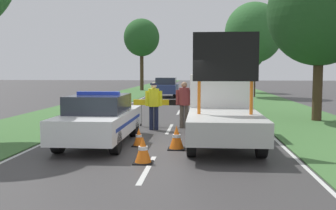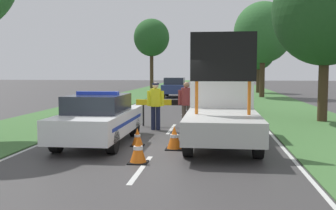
{
  "view_description": "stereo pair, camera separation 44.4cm",
  "coord_description": "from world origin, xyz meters",
  "px_view_note": "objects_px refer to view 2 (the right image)",
  "views": [
    {
      "loc": [
        1.2,
        -10.92,
        2.21
      ],
      "look_at": [
        0.12,
        1.71,
        1.1
      ],
      "focal_mm": 42.0,
      "sensor_mm": 36.0,
      "label": 1
    },
    {
      "loc": [
        1.64,
        -10.87,
        2.21
      ],
      "look_at": [
        0.12,
        1.71,
        1.1
      ],
      "focal_mm": 42.0,
      "sensor_mm": 36.0,
      "label": 2
    }
  ],
  "objects_px": {
    "queued_car_sedan_black": "(221,97)",
    "roadside_tree_mid_left": "(326,11)",
    "police_car": "(99,119)",
    "roadside_tree_mid_right": "(263,33)",
    "work_truck": "(222,108)",
    "police_officer": "(156,102)",
    "road_barrier": "(172,104)",
    "queued_car_suv_grey": "(222,92)",
    "roadside_tree_near_left": "(152,38)",
    "traffic_cone_behind_barrier": "(137,137)",
    "pedestrian_civilian": "(186,101)",
    "roadside_tree_far_left": "(259,53)",
    "queued_car_hatch_blue": "(175,87)",
    "traffic_cone_near_truck": "(138,150)",
    "traffic_cone_near_police": "(174,138)",
    "traffic_cone_centre_front": "(94,122)"
  },
  "relations": [
    {
      "from": "police_officer",
      "to": "roadside_tree_near_left",
      "type": "xyz_separation_m",
      "value": [
        -4.9,
        29.14,
        4.8
      ]
    },
    {
      "from": "traffic_cone_near_truck",
      "to": "queued_car_sedan_black",
      "type": "distance_m",
      "value": 12.18
    },
    {
      "from": "queued_car_sedan_black",
      "to": "roadside_tree_mid_left",
      "type": "bearing_deg",
      "value": 140.94
    },
    {
      "from": "queued_car_sedan_black",
      "to": "roadside_tree_mid_left",
      "type": "height_order",
      "value": "roadside_tree_mid_left"
    },
    {
      "from": "police_car",
      "to": "police_officer",
      "type": "height_order",
      "value": "police_officer"
    },
    {
      "from": "queued_car_sedan_black",
      "to": "queued_car_suv_grey",
      "type": "xyz_separation_m",
      "value": [
        0.09,
        5.59,
        -0.01
      ]
    },
    {
      "from": "police_officer",
      "to": "queued_car_suv_grey",
      "type": "xyz_separation_m",
      "value": [
        2.63,
        12.23,
        -0.27
      ]
    },
    {
      "from": "pedestrian_civilian",
      "to": "queued_car_suv_grey",
      "type": "distance_m",
      "value": 11.75
    },
    {
      "from": "work_truck",
      "to": "police_officer",
      "type": "height_order",
      "value": "work_truck"
    },
    {
      "from": "queued_car_sedan_black",
      "to": "queued_car_suv_grey",
      "type": "distance_m",
      "value": 5.59
    },
    {
      "from": "police_car",
      "to": "queued_car_sedan_black",
      "type": "relative_size",
      "value": 1.13
    },
    {
      "from": "road_barrier",
      "to": "traffic_cone_behind_barrier",
      "type": "relative_size",
      "value": 5.35
    },
    {
      "from": "police_car",
      "to": "work_truck",
      "type": "relative_size",
      "value": 0.85
    },
    {
      "from": "traffic_cone_centre_front",
      "to": "queued_car_hatch_blue",
      "type": "distance_m",
      "value": 18.81
    },
    {
      "from": "queued_car_suv_grey",
      "to": "police_officer",
      "type": "bearing_deg",
      "value": 77.85
    },
    {
      "from": "police_car",
      "to": "roadside_tree_mid_right",
      "type": "bearing_deg",
      "value": 73.19
    },
    {
      "from": "traffic_cone_centre_front",
      "to": "queued_car_suv_grey",
      "type": "height_order",
      "value": "queued_car_suv_grey"
    },
    {
      "from": "traffic_cone_centre_front",
      "to": "police_car",
      "type": "bearing_deg",
      "value": -69.41
    },
    {
      "from": "roadside_tree_mid_right",
      "to": "police_car",
      "type": "bearing_deg",
      "value": -108.56
    },
    {
      "from": "traffic_cone_near_police",
      "to": "queued_car_suv_grey",
      "type": "xyz_separation_m",
      "value": [
        1.55,
        15.82,
        0.46
      ]
    },
    {
      "from": "pedestrian_civilian",
      "to": "queued_car_sedan_black",
      "type": "relative_size",
      "value": 0.43
    },
    {
      "from": "roadside_tree_near_left",
      "to": "queued_car_suv_grey",
      "type": "bearing_deg",
      "value": -66.0
    },
    {
      "from": "roadside_tree_near_left",
      "to": "roadside_tree_mid_left",
      "type": "distance_m",
      "value": 28.52
    },
    {
      "from": "queued_car_suv_grey",
      "to": "work_truck",
      "type": "bearing_deg",
      "value": 89.11
    },
    {
      "from": "police_officer",
      "to": "traffic_cone_near_police",
      "type": "bearing_deg",
      "value": 121.01
    },
    {
      "from": "pedestrian_civilian",
      "to": "roadside_tree_mid_right",
      "type": "bearing_deg",
      "value": 88.71
    },
    {
      "from": "pedestrian_civilian",
      "to": "queued_car_sedan_black",
      "type": "height_order",
      "value": "pedestrian_civilian"
    },
    {
      "from": "work_truck",
      "to": "queued_car_suv_grey",
      "type": "distance_m",
      "value": 14.39
    },
    {
      "from": "roadside_tree_mid_right",
      "to": "roadside_tree_far_left",
      "type": "xyz_separation_m",
      "value": [
        0.39,
        6.73,
        -1.4
      ]
    },
    {
      "from": "work_truck",
      "to": "roadside_tree_mid_right",
      "type": "height_order",
      "value": "roadside_tree_mid_right"
    },
    {
      "from": "queued_car_sedan_black",
      "to": "roadside_tree_far_left",
      "type": "xyz_separation_m",
      "value": [
        3.9,
        18.97,
        3.13
      ]
    },
    {
      "from": "police_car",
      "to": "pedestrian_civilian",
      "type": "distance_m",
      "value": 4.27
    },
    {
      "from": "pedestrian_civilian",
      "to": "roadside_tree_mid_left",
      "type": "distance_m",
      "value": 7.29
    },
    {
      "from": "police_car",
      "to": "police_officer",
      "type": "xyz_separation_m",
      "value": [
        1.28,
        2.95,
        0.29
      ]
    },
    {
      "from": "police_officer",
      "to": "traffic_cone_near_truck",
      "type": "relative_size",
      "value": 2.75
    },
    {
      "from": "traffic_cone_centre_front",
      "to": "traffic_cone_behind_barrier",
      "type": "height_order",
      "value": "traffic_cone_centre_front"
    },
    {
      "from": "road_barrier",
      "to": "queued_car_hatch_blue",
      "type": "bearing_deg",
      "value": 95.18
    },
    {
      "from": "queued_car_suv_grey",
      "to": "roadside_tree_mid_right",
      "type": "bearing_deg",
      "value": -117.23
    },
    {
      "from": "pedestrian_civilian",
      "to": "traffic_cone_centre_front",
      "type": "height_order",
      "value": "pedestrian_civilian"
    },
    {
      "from": "traffic_cone_near_police",
      "to": "queued_car_hatch_blue",
      "type": "height_order",
      "value": "queued_car_hatch_blue"
    },
    {
      "from": "queued_car_sedan_black",
      "to": "queued_car_suv_grey",
      "type": "height_order",
      "value": "queued_car_sedan_black"
    },
    {
      "from": "work_truck",
      "to": "roadside_tree_mid_left",
      "type": "distance_m",
      "value": 7.84
    },
    {
      "from": "police_car",
      "to": "roadside_tree_mid_right",
      "type": "distance_m",
      "value": 23.48
    },
    {
      "from": "police_car",
      "to": "queued_car_suv_grey",
      "type": "xyz_separation_m",
      "value": [
        3.91,
        15.18,
        0.03
      ]
    },
    {
      "from": "pedestrian_civilian",
      "to": "roadside_tree_near_left",
      "type": "distance_m",
      "value": 29.57
    },
    {
      "from": "road_barrier",
      "to": "police_officer",
      "type": "height_order",
      "value": "police_officer"
    },
    {
      "from": "police_car",
      "to": "queued_car_hatch_blue",
      "type": "height_order",
      "value": "queued_car_hatch_blue"
    },
    {
      "from": "queued_car_hatch_blue",
      "to": "roadside_tree_mid_left",
      "type": "relative_size",
      "value": 0.56
    },
    {
      "from": "police_car",
      "to": "road_barrier",
      "type": "height_order",
      "value": "police_car"
    },
    {
      "from": "traffic_cone_near_police",
      "to": "traffic_cone_centre_front",
      "type": "relative_size",
      "value": 1.15
    }
  ]
}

